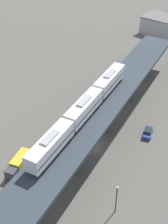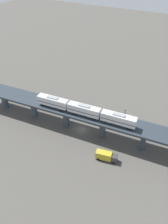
# 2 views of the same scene
# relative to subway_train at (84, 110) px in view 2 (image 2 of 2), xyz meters

# --- Properties ---
(ground_plane) EXTENTS (400.00, 400.00, 0.00)m
(ground_plane) POSITION_rel_subway_train_xyz_m (1.24, 1.79, -11.34)
(ground_plane) COLOR #4C4944
(elevated_viaduct) EXTENTS (16.61, 92.38, 8.80)m
(elevated_viaduct) POSITION_rel_subway_train_xyz_m (1.26, 1.59, -3.82)
(elevated_viaduct) COLOR #283039
(elevated_viaduct) RESTS_ON ground
(subway_train) EXTENTS (6.14, 37.30, 4.45)m
(subway_train) POSITION_rel_subway_train_xyz_m (0.00, 0.00, 0.00)
(subway_train) COLOR silver
(subway_train) RESTS_ON elevated_viaduct
(street_car_blue) EXTENTS (2.79, 4.70, 1.89)m
(street_car_blue) POSITION_rel_subway_train_xyz_m (10.05, 12.18, -10.40)
(street_car_blue) COLOR #233D93
(street_car_blue) RESTS_ON ground
(street_car_green) EXTENTS (2.21, 4.52, 1.89)m
(street_car_green) POSITION_rel_subway_train_xyz_m (11.19, -27.09, -10.40)
(street_car_green) COLOR #1E6638
(street_car_green) RESTS_ON ground
(delivery_truck) EXTENTS (3.64, 7.50, 3.20)m
(delivery_truck) POSITION_rel_subway_train_xyz_m (-7.69, -12.68, -9.57)
(delivery_truck) COLOR #333338
(delivery_truck) RESTS_ON ground
(street_lamp) EXTENTS (0.44, 0.44, 6.94)m
(street_lamp) POSITION_rel_subway_train_xyz_m (13.85, -10.88, -7.23)
(street_lamp) COLOR black
(street_lamp) RESTS_ON ground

